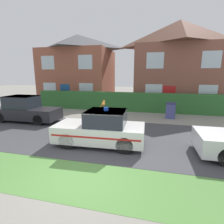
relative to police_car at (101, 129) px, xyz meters
The scene contains 10 objects.
ground_plane 2.61m from the police_car, 85.62° to the right, with size 80.00×80.00×0.00m, color gray.
road_strip 1.36m from the police_car, 80.52° to the left, with size 28.00×5.68×0.01m, color #424247.
lawn_verge 2.81m from the police_car, 85.96° to the right, with size 28.00×2.03×0.01m, color #568C42.
garden_hedge 7.56m from the police_car, 90.57° to the left, with size 15.99×0.70×1.56m, color #2D662D.
police_car is the anchor object (origin of this frame).
cat 1.09m from the police_car, 76.38° to the left, with size 0.19×0.30×0.28m.
neighbour_car_far 6.54m from the police_car, 156.42° to the left, with size 4.41×1.65×1.66m.
house_left 13.52m from the police_car, 117.99° to the left, with size 7.50×5.81×7.25m.
house_right 12.58m from the police_car, 69.59° to the left, with size 8.09×6.08×7.95m.
wheelie_bin 6.61m from the police_car, 59.45° to the left, with size 0.74×0.72×1.11m.
Camera 1 is at (1.96, -4.44, 3.02)m, focal length 28.00 mm.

